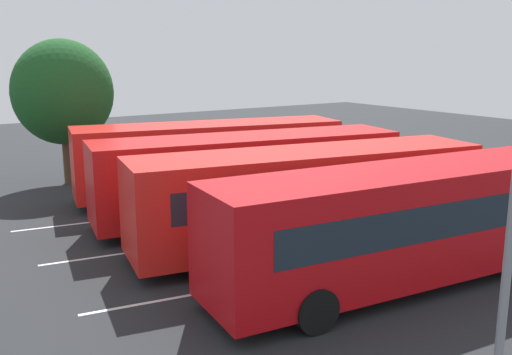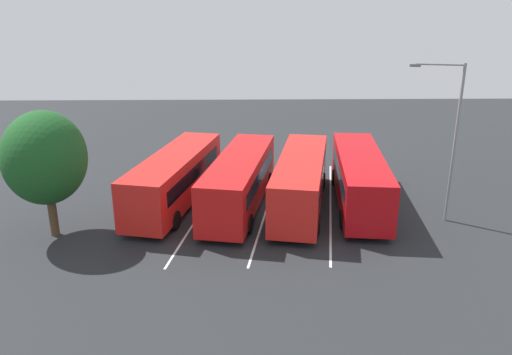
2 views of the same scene
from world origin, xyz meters
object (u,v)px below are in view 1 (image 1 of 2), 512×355
Objects in this scene: bus_far_left at (407,221)px; depot_tree at (63,92)px; bus_center_left at (310,195)px; pedestrian at (404,167)px; bus_center_right at (250,174)px; bus_far_right at (211,156)px; street_lamp at (511,116)px.

bus_far_left is 1.71× the size of depot_tree.
bus_center_left is 9.39m from pedestrian.
pedestrian is (8.18, 7.43, -0.71)m from bus_far_left.
bus_center_right is 10.73m from depot_tree.
bus_far_left and bus_far_right have the same top height.
street_lamp is at bearing -114.42° from bus_far_left.
depot_tree is (-3.74, 9.74, 2.50)m from bus_center_right.
bus_far_right is 6.57× the size of pedestrian.
pedestrian is at bearing -38.02° from depot_tree.
bus_far_left is 0.99× the size of bus_far_right.
depot_tree reaches higher than bus_far_right.
pedestrian is at bearing 12.66° from bus_center_right.
pedestrian is at bearing -12.39° from bus_far_right.
bus_center_left is 1.00× the size of bus_far_right.
street_lamp is (-10.63, -11.58, 3.97)m from pedestrian.
street_lamp reaches higher than bus_far_right.
bus_far_left is 1.30× the size of street_lamp.
bus_center_right is 1.00× the size of bus_far_right.
bus_far_left is at bearing -16.46° from street_lamp.
bus_far_left reaches higher than pedestrian.
bus_far_right is 15.81m from street_lamp.
depot_tree is (-3.61, 13.34, 2.50)m from bus_center_left.
bus_far_left is 3.59m from bus_center_left.
depot_tree is at bearing 18.22° from street_lamp.
bus_far_left is 17.55m from depot_tree.
depot_tree is (-12.13, 9.49, 3.20)m from pedestrian.
depot_tree is at bearing 116.03° from bus_center_left.
bus_center_left is 1.00× the size of bus_center_right.
bus_far_left is 0.99× the size of bus_center_left.
depot_tree is at bearing 122.00° from bus_center_right.
depot_tree reaches higher than bus_center_left.
bus_center_right is at bearing 98.72° from bus_center_left.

